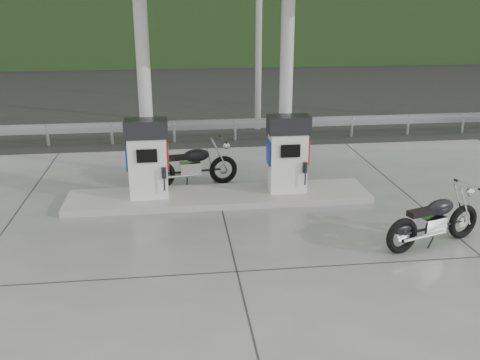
{
  "coord_description": "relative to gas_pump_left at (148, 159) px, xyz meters",
  "views": [
    {
      "loc": [
        -0.96,
        -9.14,
        4.5
      ],
      "look_at": [
        0.3,
        1.0,
        1.0
      ],
      "focal_mm": 40.0,
      "sensor_mm": 36.0,
      "label": 1
    }
  ],
  "objects": [
    {
      "name": "ground",
      "position": [
        1.6,
        -2.5,
        -1.07
      ],
      "size": [
        160.0,
        160.0,
        0.0
      ],
      "primitive_type": "plane",
      "color": "black",
      "rests_on": "ground"
    },
    {
      "name": "forecourt_apron",
      "position": [
        1.6,
        -2.5,
        -1.06
      ],
      "size": [
        18.0,
        14.0,
        0.02
      ],
      "primitive_type": "cube",
      "color": "slate",
      "rests_on": "ground"
    },
    {
      "name": "pump_island",
      "position": [
        1.6,
        0.0,
        -0.98
      ],
      "size": [
        7.0,
        1.4,
        0.15
      ],
      "primitive_type": "cube",
      "color": "#9F9C94",
      "rests_on": "forecourt_apron"
    },
    {
      "name": "gas_pump_left",
      "position": [
        0.0,
        0.0,
        0.0
      ],
      "size": [
        0.95,
        0.55,
        1.8
      ],
      "primitive_type": null,
      "color": "white",
      "rests_on": "pump_island"
    },
    {
      "name": "gas_pump_right",
      "position": [
        3.2,
        0.0,
        0.0
      ],
      "size": [
        0.95,
        0.55,
        1.8
      ],
      "primitive_type": null,
      "color": "white",
      "rests_on": "pump_island"
    },
    {
      "name": "canopy_column_left",
      "position": [
        0.0,
        0.4,
        1.6
      ],
      "size": [
        0.3,
        0.3,
        5.0
      ],
      "primitive_type": "cylinder",
      "color": "silver",
      "rests_on": "pump_island"
    },
    {
      "name": "canopy_column_right",
      "position": [
        3.2,
        0.4,
        1.6
      ],
      "size": [
        0.3,
        0.3,
        5.0
      ],
      "primitive_type": "cylinder",
      "color": "silver",
      "rests_on": "pump_island"
    },
    {
      "name": "guardrail",
      "position": [
        1.6,
        5.5,
        -0.36
      ],
      "size": [
        26.0,
        0.16,
        1.42
      ],
      "primitive_type": null,
      "color": "gray",
      "rests_on": "ground"
    },
    {
      "name": "road",
      "position": [
        1.6,
        9.0,
        -1.07
      ],
      "size": [
        60.0,
        7.0,
        0.01
      ],
      "primitive_type": "cube",
      "color": "black",
      "rests_on": "ground"
    },
    {
      "name": "utility_pole_b",
      "position": [
        3.6,
        7.0,
        2.93
      ],
      "size": [
        0.22,
        0.22,
        8.0
      ],
      "primitive_type": "cylinder",
      "color": "gray",
      "rests_on": "ground"
    },
    {
      "name": "tree_band",
      "position": [
        1.6,
        27.5,
        1.93
      ],
      "size": [
        80.0,
        6.0,
        6.0
      ],
      "primitive_type": "cube",
      "color": "black",
      "rests_on": "ground"
    },
    {
      "name": "forested_hills",
      "position": [
        1.6,
        57.5,
        -1.07
      ],
      "size": [
        100.0,
        40.0,
        140.0
      ],
      "primitive_type": null,
      "color": "black",
      "rests_on": "ground"
    },
    {
      "name": "motorcycle_left",
      "position": [
        1.02,
        1.06,
        -0.54
      ],
      "size": [
        2.23,
        0.99,
        1.02
      ],
      "primitive_type": null,
      "rotation": [
        0.0,
        0.0,
        0.15
      ],
      "color": "black",
      "rests_on": "forecourt_apron"
    },
    {
      "name": "motorcycle_right",
      "position": [
        5.42,
        -2.9,
        -0.56
      ],
      "size": [
        2.17,
        1.27,
        0.98
      ],
      "primitive_type": null,
      "rotation": [
        0.0,
        0.0,
        0.32
      ],
      "color": "black",
      "rests_on": "forecourt_apron"
    }
  ]
}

